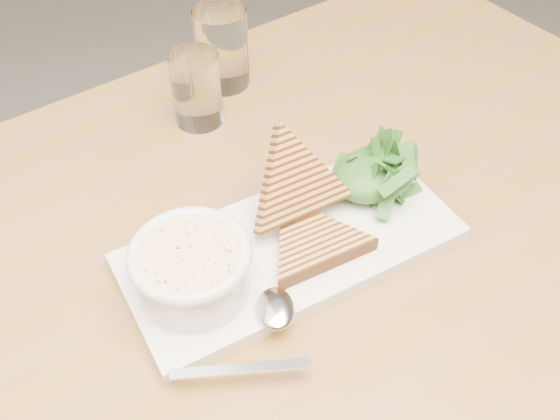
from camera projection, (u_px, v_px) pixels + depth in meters
table_top at (309, 213)px, 0.75m from camera, size 1.10×0.75×0.04m
table_leg_br at (386, 146)px, 1.39m from camera, size 0.06×0.06×0.69m
platter at (291, 247)px, 0.68m from camera, size 0.38×0.21×0.02m
soup_bowl at (193, 273)px, 0.61m from camera, size 0.11×0.11×0.05m
soup at (190, 255)px, 0.59m from camera, size 0.10×0.10×0.01m
bowl_rim at (190, 254)px, 0.59m from camera, size 0.12×0.12×0.01m
sandwich_flat at (312, 242)px, 0.66m from camera, size 0.16×0.16×0.02m
sandwich_lean at (296, 184)px, 0.67m from camera, size 0.16×0.16×0.16m
salad_base at (375, 174)px, 0.72m from camera, size 0.10×0.08×0.04m
arugula_pile at (375, 169)px, 0.71m from camera, size 0.11×0.10×0.05m
spoon_bowl at (275, 308)px, 0.61m from camera, size 0.06×0.06×0.01m
spoon_handle at (241, 369)px, 0.56m from camera, size 0.11×0.08×0.00m
glass_near at (197, 89)px, 0.81m from camera, size 0.06×0.06×0.10m
glass_far at (222, 48)px, 0.86m from camera, size 0.07×0.07×0.11m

